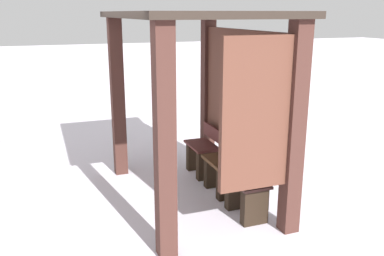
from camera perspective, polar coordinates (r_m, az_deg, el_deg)
The scene contains 5 objects.
ground_plane at distance 5.87m, azimuth -0.03°, elevation -9.40°, with size 60.00×60.00×0.00m, color white.
bus_shelter at distance 5.36m, azimuth 2.66°, elevation 7.29°, with size 2.83×1.83×2.49m.
bench_left_inside at distance 6.56m, azimuth 1.49°, elevation -3.70°, with size 0.65×0.38×0.77m.
bench_center_inside at distance 5.91m, azimuth 4.20°, elevation -5.89°, with size 0.65×0.36×0.77m.
bench_right_inside at distance 5.30m, azimuth 7.59°, elevation -8.72°, with size 0.65×0.38×0.77m.
Camera 1 is at (4.99, -1.85, 2.48)m, focal length 38.88 mm.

